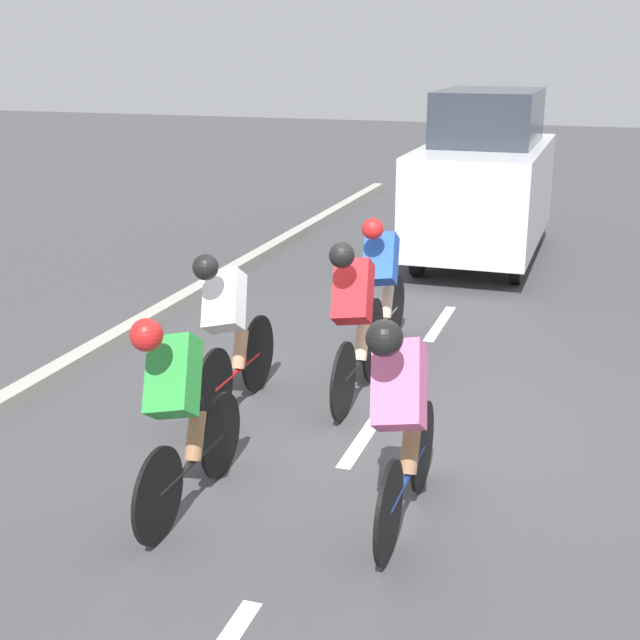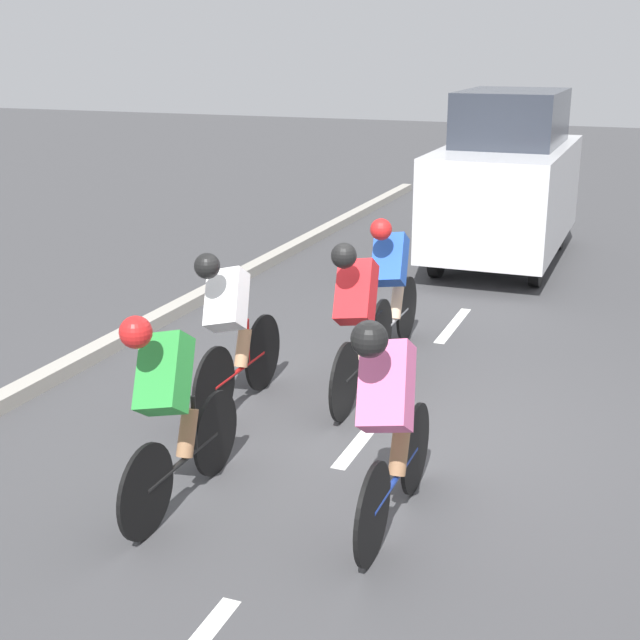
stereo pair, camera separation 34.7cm
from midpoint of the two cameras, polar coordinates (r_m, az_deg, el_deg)
name	(u,v)px [view 1 (the left image)]	position (r m, az deg, el deg)	size (l,w,h in m)	color
ground_plane	(372,425)	(7.67, 2.05, -6.74)	(60.00, 60.00, 0.00)	#424244
lane_stripe_mid	(367,432)	(7.53, 1.70, -7.20)	(0.12, 1.40, 0.01)	white
lane_stripe_far	(440,323)	(10.44, 6.76, -0.21)	(0.12, 1.40, 0.01)	white
curb	(41,381)	(8.89, -18.52, -3.74)	(0.20, 25.05, 0.14)	#A8A399
cyclist_pink	(401,415)	(5.82, 3.48, -6.14)	(0.42, 1.67, 1.53)	black
cyclist_green	(179,408)	(6.14, -10.65, -5.55)	(0.43, 1.63, 1.47)	black
cyclist_red	(355,318)	(7.89, 0.98, 0.13)	(0.40, 1.69, 1.52)	black
cyclist_white	(229,329)	(7.73, -7.15, -0.61)	(0.43, 1.69, 1.48)	black
cyclist_blue	(382,283)	(9.15, 2.91, 2.39)	(0.39, 1.66, 1.49)	black
support_car	(484,179)	(13.42, 9.72, 8.89)	(1.70, 3.91, 2.48)	black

